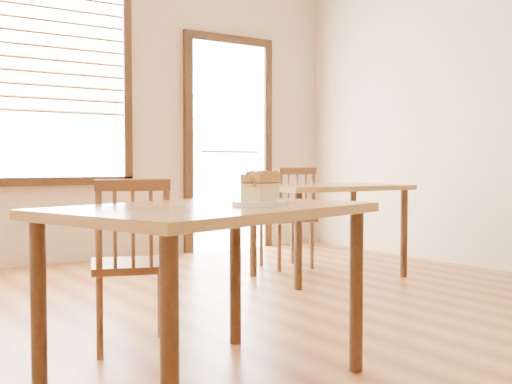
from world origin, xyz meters
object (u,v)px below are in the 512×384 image
cafe_table_second (329,197)px  plate (260,204)px  cafe_table_main (211,228)px  cake_slice (260,186)px  cafe_chair_second (289,217)px  cafe_chair_main (132,263)px

cafe_table_second → plate: plate is taller
cafe_table_main → plate: plate is taller
cake_slice → plate: bearing=-7.9°
cafe_table_main → cafe_chair_second: (2.09, 2.26, -0.20)m
cafe_chair_main → cafe_table_second: cafe_chair_main is taller
cafe_table_main → cafe_table_second: size_ratio=1.19×
cake_slice → cafe_table_main: bearing=125.8°
cafe_chair_second → plate: size_ratio=3.89×
cake_slice → cafe_chair_main: bearing=86.8°
cafe_table_second → plate: 2.68m
cafe_table_second → cafe_chair_second: cafe_chair_second is taller
cafe_table_second → cafe_chair_second: (-0.01, 0.53, -0.20)m
cafe_table_main → cafe_table_second: bearing=22.3°
cafe_chair_main → plate: (0.21, -0.80, 0.33)m
cafe_table_second → cake_slice: 2.68m
cafe_table_second → cake_slice: (-1.94, -1.85, 0.18)m
cafe_chair_main → cafe_table_second: size_ratio=0.70×
cafe_table_main → cafe_chair_second: 3.08m
cafe_chair_main → cafe_table_second: (2.15, 1.05, 0.22)m
cafe_chair_main → plate: cafe_chair_main is taller
cafe_chair_second → cafe_table_second: bearing=97.7°
cafe_chair_second → cafe_table_main: bearing=53.7°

